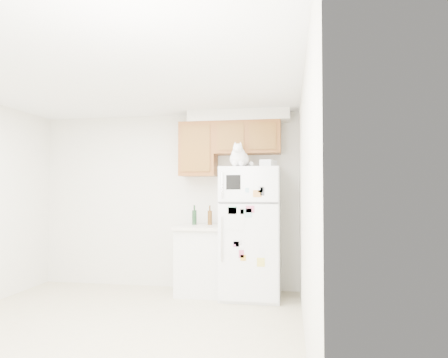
% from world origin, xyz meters
% --- Properties ---
extents(ground_plane, '(3.80, 4.00, 0.01)m').
position_xyz_m(ground_plane, '(0.00, 0.00, -0.01)').
color(ground_plane, beige).
extents(room_shell, '(3.84, 4.04, 2.52)m').
position_xyz_m(room_shell, '(0.12, 0.24, 1.67)').
color(room_shell, silver).
rests_on(room_shell, ground_plane).
extents(refrigerator, '(0.76, 0.78, 1.70)m').
position_xyz_m(refrigerator, '(1.26, 1.61, 0.85)').
color(refrigerator, white).
rests_on(refrigerator, ground_plane).
extents(base_counter, '(0.64, 0.64, 0.92)m').
position_xyz_m(base_counter, '(0.57, 1.68, 0.46)').
color(base_counter, white).
rests_on(base_counter, ground_plane).
extents(cat, '(0.30, 0.44, 0.31)m').
position_xyz_m(cat, '(1.13, 1.39, 1.82)').
color(cat, white).
rests_on(cat, refrigerator).
extents(storage_box_back, '(0.22, 0.19, 0.10)m').
position_xyz_m(storage_box_back, '(1.49, 1.77, 1.75)').
color(storage_box_back, white).
rests_on(storage_box_back, refrigerator).
extents(storage_box_front, '(0.17, 0.14, 0.09)m').
position_xyz_m(storage_box_front, '(1.48, 1.44, 1.74)').
color(storage_box_front, white).
rests_on(storage_box_front, refrigerator).
extents(bottle_green, '(0.06, 0.06, 0.28)m').
position_xyz_m(bottle_green, '(0.45, 1.81, 1.06)').
color(bottle_green, '#19381E').
rests_on(bottle_green, base_counter).
extents(bottle_amber, '(0.06, 0.06, 0.27)m').
position_xyz_m(bottle_amber, '(0.66, 1.83, 1.05)').
color(bottle_amber, '#593814').
rests_on(bottle_amber, base_counter).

